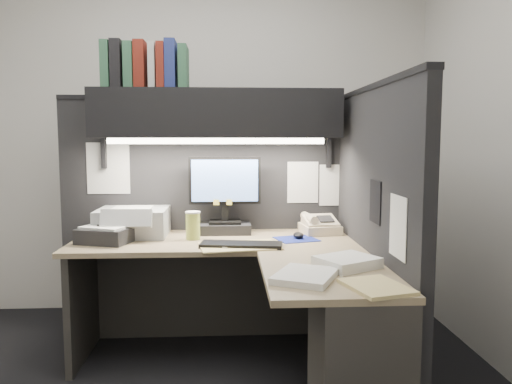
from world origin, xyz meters
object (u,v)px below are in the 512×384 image
desk (275,316)px  telephone (320,226)px  overhead_shelf (217,114)px  printer (133,222)px  coffee_cup (193,226)px  notebook_stack (107,235)px  keyboard (241,245)px  monitor (225,203)px

desk → telephone: (0.36, 0.73, 0.33)m
overhead_shelf → printer: overhead_shelf is taller
coffee_cup → printer: bearing=159.8°
desk → notebook_stack: (-0.96, 0.51, 0.33)m
telephone → keyboard: bearing=-151.5°
desk → printer: bearing=139.4°
telephone → coffee_cup: size_ratio=1.49×
printer → notebook_stack: size_ratio=1.46×
desk → keyboard: keyboard is taller
overhead_shelf → notebook_stack: overhead_shelf is taller
desk → telephone: telephone is taller
keyboard → telephone: telephone is taller
coffee_cup → overhead_shelf: bearing=50.1°
coffee_cup → printer: 0.41m
monitor → printer: size_ratio=1.15×
telephone → overhead_shelf: bearing=170.1°
desk → overhead_shelf: bearing=111.8°
overhead_shelf → notebook_stack: (-0.66, -0.24, -0.73)m
overhead_shelf → notebook_stack: bearing=-159.9°
desk → telephone: size_ratio=7.07×
overhead_shelf → keyboard: bearing=-71.0°
monitor → notebook_stack: 0.76m
desk → notebook_stack: bearing=151.8°
desk → overhead_shelf: size_ratio=1.10×
telephone → desk: bearing=-124.5°
monitor → coffee_cup: bearing=-136.7°
monitor → keyboard: bearing=-77.5°
overhead_shelf → telephone: size_ratio=6.44×
telephone → notebook_stack: telephone is taller
monitor → coffee_cup: (-0.20, -0.19, -0.12)m
keyboard → notebook_stack: (-0.80, 0.17, 0.03)m
monitor → printer: 0.60m
keyboard → notebook_stack: notebook_stack is taller
desk → monitor: size_ratio=3.41×
overhead_shelf → telephone: 0.98m
coffee_cup → printer: printer is taller
desk → coffee_cup: size_ratio=10.51×
coffee_cup → notebook_stack: size_ratio=0.55×
monitor → telephone: size_ratio=2.07×
overhead_shelf → monitor: overhead_shelf is taller
desk → monitor: 0.94m
desk → printer: printer is taller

